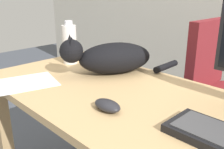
# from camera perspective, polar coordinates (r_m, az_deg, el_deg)

# --- Properties ---
(desk) EXTENTS (1.52, 0.67, 0.70)m
(desk) POSITION_cam_1_polar(r_m,az_deg,el_deg) (1.02, 6.51, -10.93)
(desk) COLOR tan
(desk) RESTS_ON ground_plane
(office_chair) EXTENTS (0.48, 0.48, 0.93)m
(office_chair) POSITION_cam_1_polar(r_m,az_deg,el_deg) (1.68, 23.18, -7.47)
(office_chair) COLOR black
(office_chair) RESTS_ON ground_plane
(cat) EXTENTS (0.33, 0.55, 0.20)m
(cat) POSITION_cam_1_polar(r_m,az_deg,el_deg) (1.25, -0.26, 3.88)
(cat) COLOR black
(cat) RESTS_ON desk
(computer_mouse) EXTENTS (0.11, 0.06, 0.04)m
(computer_mouse) POSITION_cam_1_polar(r_m,az_deg,el_deg) (0.89, -1.04, -6.90)
(computer_mouse) COLOR #232328
(computer_mouse) RESTS_ON desk
(paper_sheet) EXTENTS (0.28, 0.34, 0.00)m
(paper_sheet) POSITION_cam_1_polar(r_m,az_deg,el_deg) (1.20, -19.58, -1.89)
(paper_sheet) COLOR white
(paper_sheet) RESTS_ON desk
(water_bottle) EXTENTS (0.08, 0.08, 0.23)m
(water_bottle) POSITION_cam_1_polar(r_m,az_deg,el_deg) (1.43, -9.44, 6.77)
(water_bottle) COLOR silver
(water_bottle) RESTS_ON desk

